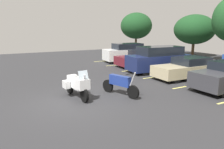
% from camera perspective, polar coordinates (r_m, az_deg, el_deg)
% --- Properties ---
extents(ground, '(44.00, 44.00, 0.10)m').
position_cam_1_polar(ground, '(10.00, -10.11, -7.48)').
color(ground, '#2D2D30').
extents(motorcycle_touring, '(2.29, 1.01, 1.45)m').
position_cam_1_polar(motorcycle_touring, '(10.29, -9.26, -2.56)').
color(motorcycle_touring, black).
rests_on(motorcycle_touring, ground).
extents(motorcycle_second, '(2.23, 0.94, 1.31)m').
position_cam_1_polar(motorcycle_second, '(10.62, 2.19, -2.50)').
color(motorcycle_second, black).
rests_on(motorcycle_second, ground).
extents(parking_stripes, '(16.75, 5.11, 0.01)m').
position_cam_1_polar(parking_stripes, '(16.02, 15.68, -0.07)').
color(parking_stripes, '#EAE066').
rests_on(parking_stripes, ground).
extents(car_white, '(2.22, 4.45, 1.82)m').
position_cam_1_polar(car_white, '(21.51, 3.74, 5.87)').
color(car_white, white).
rests_on(car_white, ground).
extents(car_maroon, '(1.86, 4.27, 1.46)m').
position_cam_1_polar(car_maroon, '(19.06, 7.42, 4.29)').
color(car_maroon, maroon).
rests_on(car_maroon, ground).
extents(car_navy, '(2.27, 4.97, 1.95)m').
position_cam_1_polar(car_navy, '(16.82, 12.34, 4.03)').
color(car_navy, navy).
rests_on(car_navy, ground).
extents(car_champagne, '(1.90, 4.89, 1.40)m').
position_cam_1_polar(car_champagne, '(15.27, 19.67, 1.67)').
color(car_champagne, '#C1B289').
rests_on(car_champagne, ground).
extents(tree_rear, '(4.75, 4.75, 5.61)m').
position_cam_1_polar(tree_rear, '(33.37, 6.49, 12.79)').
color(tree_rear, '#4C3823').
rests_on(tree_rear, ground).
extents(tree_center_right, '(4.75, 4.75, 4.90)m').
position_cam_1_polar(tree_center_right, '(27.58, 21.14, 11.16)').
color(tree_center_right, '#4C3823').
rests_on(tree_center_right, ground).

